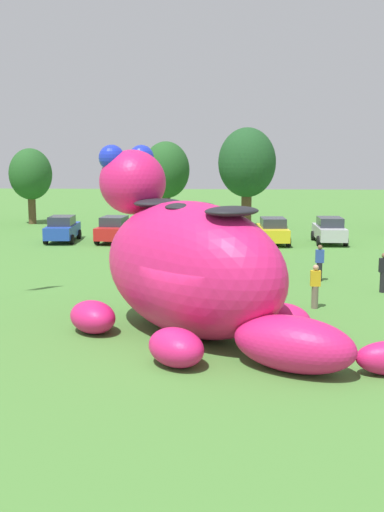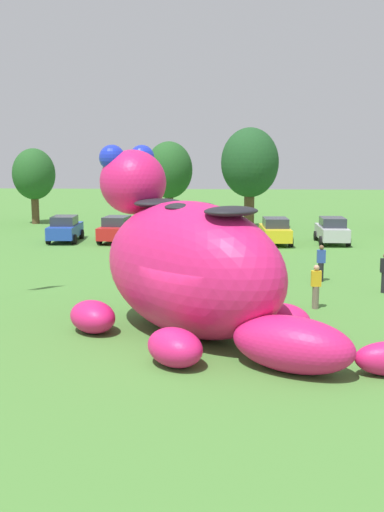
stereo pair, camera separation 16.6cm
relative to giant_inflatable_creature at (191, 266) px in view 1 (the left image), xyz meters
name	(u,v)px [view 1 (the left image)]	position (x,y,z in m)	size (l,w,h in m)	color
ground_plane	(179,349)	(-0.28, -1.59, -2.27)	(160.00, 160.00, 0.00)	#4C8438
giant_inflatable_creature	(191,266)	(0.00, 0.00, 0.00)	(11.08, 9.33, 6.21)	#E01E6B
car_blue	(62,229)	(-9.70, 20.59, -1.41)	(2.09, 4.18, 1.72)	#2347B7
car_red	(115,229)	(-6.17, 20.53, -1.41)	(2.24, 4.25, 1.72)	red
car_white	(166,229)	(-2.78, 20.92, -1.41)	(2.30, 4.27, 1.72)	white
car_green	(216,230)	(0.57, 20.58, -1.41)	(2.08, 4.17, 1.72)	#1E7238
car_yellow	(273,231)	(4.23, 20.25, -1.41)	(2.10, 4.18, 1.72)	yellow
car_silver	(329,230)	(7.96, 20.74, -1.41)	(1.95, 4.10, 1.72)	#B7BABF
tree_left	(31,175)	(-14.86, 30.56, 1.79)	(3.50, 3.50, 6.20)	brown
tree_mid_left	(166,171)	(-3.65, 30.38, 2.15)	(3.80, 3.80, 6.75)	brown
tree_centre_left	(247,163)	(2.76, 27.48, 2.79)	(4.36, 4.36, 7.73)	brown
spectator_mid_field	(320,263)	(5.50, 8.64, -1.42)	(0.38, 0.26, 1.71)	black
spectator_by_cars	(383,273)	(7.87, 6.48, -1.42)	(0.38, 0.26, 1.71)	black
spectator_wandering	(315,287)	(4.57, 3.58, -1.42)	(0.38, 0.26, 1.71)	#726656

